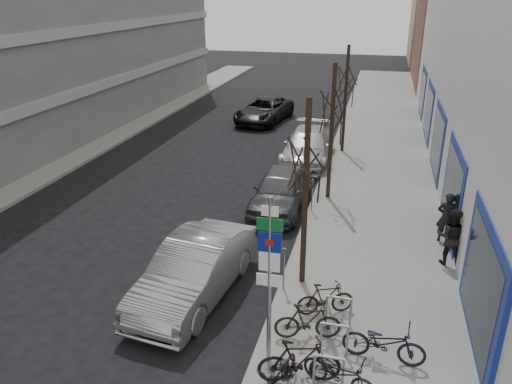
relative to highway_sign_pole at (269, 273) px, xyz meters
The scene contains 25 objects.
ground 3.44m from the highway_sign_pole, behind, with size 120.00×120.00×0.00m, color black.
sidewalk_east 10.50m from the highway_sign_pole, 78.15° to the left, with size 5.00×70.00×0.15m, color slate.
sidewalk_west 16.90m from the highway_sign_pole, 143.24° to the left, with size 3.00×70.00×0.15m, color slate.
brick_building_far 41.42m from the highway_sign_pole, 75.16° to the left, with size 12.00×14.00×8.00m, color brown.
tan_building_far 56.16m from the highway_sign_pole, 78.59° to the left, with size 13.00×12.00×9.00m, color #937A5B.
highway_sign_pole is the anchor object (origin of this frame).
bike_rack 2.36m from the highway_sign_pole, 23.59° to the left, with size 0.66×2.26×0.83m.
tree_near 3.88m from the highway_sign_pole, 86.74° to the left, with size 1.80×1.80×5.50m.
tree_mid 10.15m from the highway_sign_pole, 88.86° to the left, with size 1.80×1.80×5.50m.
tree_far 16.59m from the highway_sign_pole, 89.31° to the left, with size 1.80×1.80×5.50m.
meter_front 3.39m from the highway_sign_pole, 94.75° to the left, with size 0.10×0.08×1.27m.
meter_mid 8.65m from the highway_sign_pole, 91.68° to the left, with size 0.10×0.08×1.27m.
meter_back 14.10m from the highway_sign_pole, 91.02° to the left, with size 0.10×0.08×1.27m.
bike_near_left 2.07m from the highway_sign_pole, 64.74° to the right, with size 0.52×1.73×1.06m, color black.
bike_near_right 1.98m from the highway_sign_pole, 31.23° to the right, with size 0.54×1.82×1.11m, color black.
bike_mid_curb 3.13m from the highway_sign_pole, 14.93° to the left, with size 0.56×1.87×1.14m, color black.
bike_mid_inner 2.20m from the highway_sign_pole, 54.20° to the left, with size 0.49×1.63×0.99m, color black.
bike_far_curb 2.47m from the highway_sign_pole, 16.55° to the right, with size 0.50×1.66×1.01m, color black.
bike_far_inner 2.98m from the highway_sign_pole, 64.17° to the left, with size 0.45×1.53×0.93m, color black.
parked_car_front 3.80m from the highway_sign_pole, 139.25° to the left, with size 1.77×5.08×1.67m, color #A2A2A7.
parked_car_mid 9.03m from the highway_sign_pole, 99.83° to the left, with size 1.87×4.64×1.58m, color #46474B.
parked_car_back 14.83m from the highway_sign_pole, 95.24° to the left, with size 2.25×5.54×1.61m, color #B1B2B7.
lane_car 22.74m from the highway_sign_pole, 103.54° to the left, with size 2.54×5.52×1.53m, color black.
pedestrian_near 8.50m from the highway_sign_pole, 58.33° to the left, with size 0.63×0.42×1.74m, color black.
pedestrian_far 7.26m from the highway_sign_pole, 52.05° to the left, with size 0.68×0.46×1.83m, color black.
Camera 1 is at (4.34, -8.86, 8.00)m, focal length 35.00 mm.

